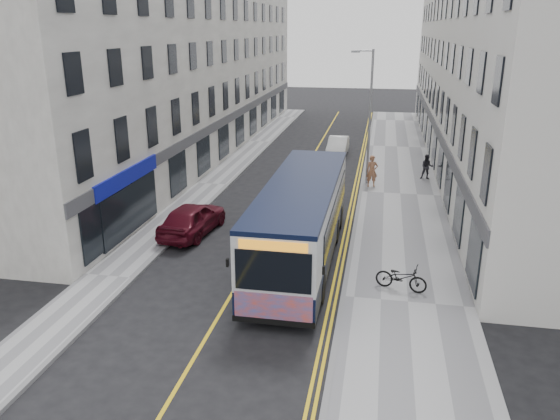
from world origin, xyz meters
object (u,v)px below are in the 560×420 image
at_px(pedestrian_near, 372,171).
at_px(car_maroon, 192,218).
at_px(streetlamp, 369,113).
at_px(bicycle, 401,277).
at_px(city_bus, 301,218).
at_px(pedestrian_far, 427,167).
at_px(car_white, 338,146).

xyz_separation_m(pedestrian_near, car_maroon, (-7.96, -9.25, -0.30)).
distance_m(streetlamp, car_maroon, 13.10).
relative_size(streetlamp, bicycle, 4.28).
height_order(streetlamp, car_maroon, streetlamp).
xyz_separation_m(city_bus, bicycle, (3.99, -2.18, -1.24)).
bearing_deg(pedestrian_far, city_bus, -112.00).
height_order(bicycle, pedestrian_near, pedestrian_near).
bearing_deg(car_maroon, bicycle, 161.98).
bearing_deg(bicycle, car_maroon, 79.54).
relative_size(streetlamp, car_white, 1.96).
distance_m(pedestrian_near, pedestrian_far, 4.06).
relative_size(pedestrian_near, pedestrian_far, 1.20).
relative_size(bicycle, car_white, 0.46).
distance_m(city_bus, pedestrian_near, 11.66).
height_order(streetlamp, bicycle, streetlamp).
distance_m(city_bus, pedestrian_far, 14.89).
distance_m(streetlamp, pedestrian_far, 5.31).
height_order(city_bus, pedestrian_near, city_bus).
distance_m(city_bus, bicycle, 4.71).
bearing_deg(car_white, pedestrian_far, -45.67).
bearing_deg(city_bus, car_maroon, 158.78).
height_order(city_bus, car_maroon, city_bus).
bearing_deg(pedestrian_near, bicycle, -94.74).
height_order(streetlamp, pedestrian_near, streetlamp).
bearing_deg(city_bus, car_white, 90.62).
xyz_separation_m(streetlamp, pedestrian_far, (3.73, 1.49, -3.48)).
bearing_deg(pedestrian_near, city_bus, -113.46).
bearing_deg(bicycle, car_white, 24.75).
bearing_deg(streetlamp, car_white, 106.80).
bearing_deg(pedestrian_near, pedestrian_far, 23.79).
height_order(pedestrian_near, car_maroon, pedestrian_near).
xyz_separation_m(pedestrian_near, pedestrian_far, (3.34, 2.30, -0.15)).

